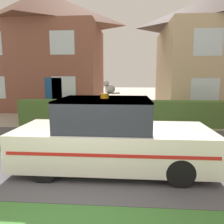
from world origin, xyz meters
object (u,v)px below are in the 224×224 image
Objects in this scene: police_car at (111,137)px; house_left at (43,50)px; cat at (109,88)px; wheelie_bin at (45,111)px; house_right at (222,51)px.

police_car is 11.84m from house_left.
cat is 0.32× the size of wheelie_bin.
house_right is at bearing -162.44° from cat.
police_car is 11.81m from house_right.
house_left reaches higher than wheelie_bin.
wheelie_bin is at bearing -154.85° from house_right.
house_left is 11.66m from house_right.
cat is 11.72m from house_left.
cat is 0.04× the size of house_left.
police_car reaches higher than wheelie_bin.
wheelie_bin is at bearing 125.46° from police_car.
house_left reaches higher than house_right.
house_right is at bearing 56.98° from police_car.
house_left is (-5.41, 10.05, 3.18)m from police_car.
house_right reaches higher than police_car.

